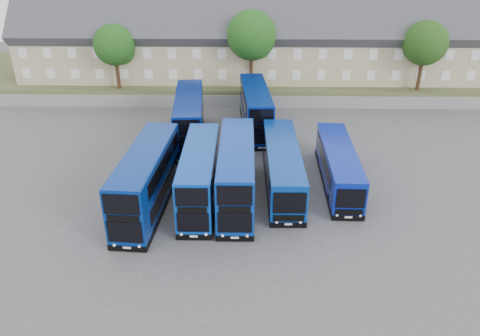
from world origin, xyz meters
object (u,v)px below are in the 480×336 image
(coach_east_a, at_px, (282,168))
(tree_east, at_px, (426,45))
(dd_front_mid, at_px, (200,177))
(tree_far, at_px, (455,30))
(tree_west, at_px, (116,46))
(tree_mid, at_px, (253,37))
(dd_front_left, at_px, (147,181))

(coach_east_a, distance_m, tree_east, 27.47)
(dd_front_mid, height_order, tree_far, tree_far)
(dd_front_mid, xyz_separation_m, coach_east_a, (6.60, 2.49, -0.44))
(tree_west, height_order, tree_east, tree_east)
(tree_mid, bearing_deg, dd_front_mid, -100.18)
(tree_west, distance_m, tree_east, 36.00)
(tree_mid, height_order, tree_east, tree_mid)
(coach_east_a, bearing_deg, tree_west, 131.32)
(tree_mid, distance_m, tree_east, 20.02)
(dd_front_left, bearing_deg, coach_east_a, 22.23)
(tree_west, distance_m, tree_far, 42.58)
(dd_front_mid, relative_size, tree_west, 1.44)
(dd_front_mid, relative_size, tree_mid, 1.20)
(coach_east_a, bearing_deg, tree_mid, 95.74)
(coach_east_a, relative_size, tree_west, 1.67)
(dd_front_mid, distance_m, tree_west, 26.15)
(tree_west, height_order, tree_far, tree_far)
(dd_front_mid, xyz_separation_m, tree_east, (24.19, 22.81, 5.24))
(tree_west, bearing_deg, dd_front_mid, -62.62)
(dd_front_mid, height_order, coach_east_a, dd_front_mid)
(dd_front_left, xyz_separation_m, tree_west, (-7.90, 23.83, 4.76))
(coach_east_a, distance_m, tree_far, 36.59)
(tree_mid, relative_size, tree_east, 1.12)
(tree_far, bearing_deg, tree_west, -170.54)
(tree_west, bearing_deg, tree_east, 0.00)
(tree_east, height_order, tree_far, tree_far)
(tree_west, relative_size, tree_far, 0.88)
(dd_front_mid, height_order, tree_east, tree_east)
(dd_front_left, relative_size, tree_west, 1.55)
(dd_front_mid, xyz_separation_m, tree_mid, (4.19, 23.31, 5.92))
(coach_east_a, relative_size, tree_far, 1.48)
(tree_mid, xyz_separation_m, tree_east, (20.00, -0.50, -0.68))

